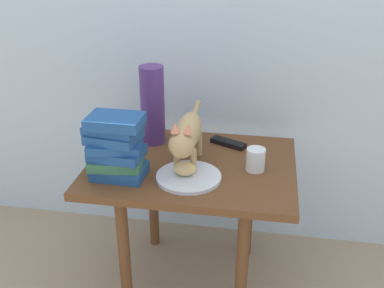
{
  "coord_description": "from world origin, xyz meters",
  "views": [
    {
      "loc": [
        0.26,
        -1.51,
        1.38
      ],
      "look_at": [
        0.0,
        0.0,
        0.65
      ],
      "focal_mm": 42.58,
      "sensor_mm": 36.0,
      "label": 1
    }
  ],
  "objects_px": {
    "cat": "(187,134)",
    "candle_jar": "(255,161)",
    "book_stack": "(116,146)",
    "green_vase": "(153,105)",
    "bread_roll": "(185,169)",
    "plate": "(189,177)",
    "side_table": "(192,182)",
    "tv_remote": "(228,143)"
  },
  "relations": [
    {
      "from": "book_stack",
      "to": "green_vase",
      "type": "relative_size",
      "value": 0.73
    },
    {
      "from": "plate",
      "to": "side_table",
      "type": "bearing_deg",
      "value": 93.96
    },
    {
      "from": "book_stack",
      "to": "tv_remote",
      "type": "bearing_deg",
      "value": 41.16
    },
    {
      "from": "green_vase",
      "to": "tv_remote",
      "type": "distance_m",
      "value": 0.34
    },
    {
      "from": "side_table",
      "to": "cat",
      "type": "height_order",
      "value": "cat"
    },
    {
      "from": "green_vase",
      "to": "book_stack",
      "type": "bearing_deg",
      "value": -100.66
    },
    {
      "from": "cat",
      "to": "candle_jar",
      "type": "height_order",
      "value": "cat"
    },
    {
      "from": "plate",
      "to": "green_vase",
      "type": "relative_size",
      "value": 0.72
    },
    {
      "from": "side_table",
      "to": "green_vase",
      "type": "height_order",
      "value": "green_vase"
    },
    {
      "from": "side_table",
      "to": "plate",
      "type": "bearing_deg",
      "value": -86.04
    },
    {
      "from": "candle_jar",
      "to": "tv_remote",
      "type": "distance_m",
      "value": 0.23
    },
    {
      "from": "plate",
      "to": "cat",
      "type": "bearing_deg",
      "value": 102.92
    },
    {
      "from": "green_vase",
      "to": "tv_remote",
      "type": "xyz_separation_m",
      "value": [
        0.31,
        0.02,
        -0.15
      ]
    },
    {
      "from": "tv_remote",
      "to": "candle_jar",
      "type": "bearing_deg",
      "value": -33.42
    },
    {
      "from": "candle_jar",
      "to": "plate",
      "type": "bearing_deg",
      "value": -155.21
    },
    {
      "from": "book_stack",
      "to": "candle_jar",
      "type": "bearing_deg",
      "value": 14.78
    },
    {
      "from": "bread_roll",
      "to": "cat",
      "type": "distance_m",
      "value": 0.13
    },
    {
      "from": "bread_roll",
      "to": "candle_jar",
      "type": "height_order",
      "value": "candle_jar"
    },
    {
      "from": "cat",
      "to": "tv_remote",
      "type": "relative_size",
      "value": 3.2
    },
    {
      "from": "plate",
      "to": "bread_roll",
      "type": "relative_size",
      "value": 2.91
    },
    {
      "from": "side_table",
      "to": "bread_roll",
      "type": "distance_m",
      "value": 0.17
    },
    {
      "from": "green_vase",
      "to": "tv_remote",
      "type": "relative_size",
      "value": 2.15
    },
    {
      "from": "bread_roll",
      "to": "cat",
      "type": "xyz_separation_m",
      "value": [
        -0.01,
        0.09,
        0.09
      ]
    },
    {
      "from": "side_table",
      "to": "tv_remote",
      "type": "bearing_deg",
      "value": 56.13
    },
    {
      "from": "candle_jar",
      "to": "tv_remote",
      "type": "bearing_deg",
      "value": 121.57
    },
    {
      "from": "plate",
      "to": "green_vase",
      "type": "xyz_separation_m",
      "value": [
        -0.2,
        0.28,
        0.15
      ]
    },
    {
      "from": "bread_roll",
      "to": "book_stack",
      "type": "bearing_deg",
      "value": -174.8
    },
    {
      "from": "plate",
      "to": "tv_remote",
      "type": "distance_m",
      "value": 0.32
    },
    {
      "from": "bread_roll",
      "to": "tv_remote",
      "type": "distance_m",
      "value": 0.32
    },
    {
      "from": "bread_roll",
      "to": "candle_jar",
      "type": "xyz_separation_m",
      "value": [
        0.24,
        0.11,
        -0.0
      ]
    },
    {
      "from": "bread_roll",
      "to": "book_stack",
      "type": "relative_size",
      "value": 0.34
    },
    {
      "from": "green_vase",
      "to": "candle_jar",
      "type": "bearing_deg",
      "value": -22.16
    },
    {
      "from": "green_vase",
      "to": "bread_roll",
      "type": "bearing_deg",
      "value": -56.72
    },
    {
      "from": "book_stack",
      "to": "tv_remote",
      "type": "distance_m",
      "value": 0.5
    },
    {
      "from": "bread_roll",
      "to": "tv_remote",
      "type": "bearing_deg",
      "value": 67.18
    },
    {
      "from": "candle_jar",
      "to": "bread_roll",
      "type": "bearing_deg",
      "value": -156.52
    },
    {
      "from": "bread_roll",
      "to": "side_table",
      "type": "bearing_deg",
      "value": 87.49
    },
    {
      "from": "plate",
      "to": "book_stack",
      "type": "height_order",
      "value": "book_stack"
    },
    {
      "from": "cat",
      "to": "green_vase",
      "type": "relative_size",
      "value": 1.49
    },
    {
      "from": "plate",
      "to": "book_stack",
      "type": "xyz_separation_m",
      "value": [
        -0.25,
        -0.02,
        0.11
      ]
    },
    {
      "from": "cat",
      "to": "candle_jar",
      "type": "relative_size",
      "value": 5.64
    },
    {
      "from": "side_table",
      "to": "cat",
      "type": "bearing_deg",
      "value": -110.61
    }
  ]
}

